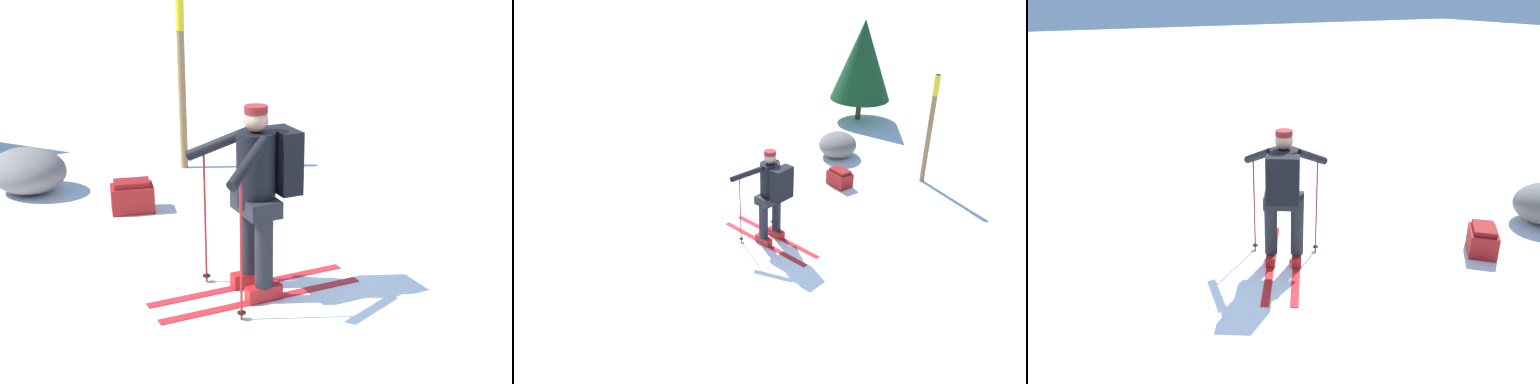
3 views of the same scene
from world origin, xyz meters
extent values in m
plane|color=white|center=(0.00, 0.00, 0.00)|extent=(80.00, 80.00, 0.00)
cube|color=red|center=(-0.06, -0.19, 0.01)|extent=(0.97, 1.61, 0.01)
cube|color=red|center=(-0.06, -0.19, 0.07)|extent=(0.24, 0.32, 0.12)
cylinder|color=black|center=(-0.06, -0.19, 0.46)|extent=(0.15, 0.15, 0.66)
cube|color=red|center=(-0.32, -0.05, 0.01)|extent=(0.97, 1.61, 0.01)
cube|color=red|center=(-0.32, -0.05, 0.07)|extent=(0.24, 0.32, 0.12)
cylinder|color=black|center=(-0.32, -0.05, 0.46)|extent=(0.15, 0.15, 0.66)
cube|color=black|center=(-0.19, -0.12, 0.79)|extent=(0.52, 0.46, 0.14)
cylinder|color=black|center=(-0.19, -0.12, 1.09)|extent=(0.32, 0.32, 0.60)
sphere|color=tan|center=(-0.19, -0.12, 1.49)|extent=(0.20, 0.20, 0.20)
cylinder|color=maroon|center=(-0.19, -0.12, 1.57)|extent=(0.19, 0.19, 0.06)
cube|color=black|center=(-0.07, 0.10, 1.13)|extent=(0.40, 0.33, 0.52)
cylinder|color=red|center=(-0.02, -0.56, 0.60)|extent=(0.02, 0.02, 1.19)
cylinder|color=black|center=(-0.02, -0.56, 0.06)|extent=(0.07, 0.07, 0.01)
cylinder|color=black|center=(-0.03, -0.45, 1.25)|extent=(0.15, 0.55, 0.31)
cylinder|color=red|center=(-0.66, -0.20, 0.60)|extent=(0.02, 0.02, 1.19)
cylinder|color=black|center=(-0.66, -0.20, 0.06)|extent=(0.07, 0.07, 0.01)
cylinder|color=black|center=(-0.55, -0.15, 1.25)|extent=(0.53, 0.30, 0.31)
cube|color=maroon|center=(-2.46, 0.73, 0.15)|extent=(0.55, 0.56, 0.29)
cube|color=maroon|center=(-2.46, 0.73, 0.32)|extent=(0.45, 0.46, 0.06)
cylinder|color=olive|center=(-3.08, 2.34, 1.09)|extent=(0.10, 0.10, 2.19)
cylinder|color=yellow|center=(-3.08, 2.34, 1.99)|extent=(0.11, 0.11, 0.39)
ellipsoid|color=slate|center=(-3.93, 0.49, 0.27)|extent=(0.98, 0.83, 0.54)
cylinder|color=#4C331E|center=(-6.52, 0.71, 0.29)|extent=(0.14, 0.14, 0.57)
cone|color=#14421E|center=(-6.52, 0.71, 1.59)|extent=(1.56, 1.56, 2.03)
camera|label=1|loc=(2.92, -4.56, 2.73)|focal=50.00mm
camera|label=2|loc=(6.53, 1.60, 4.58)|focal=35.00mm
camera|label=3|loc=(2.11, 4.46, 2.98)|focal=35.00mm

